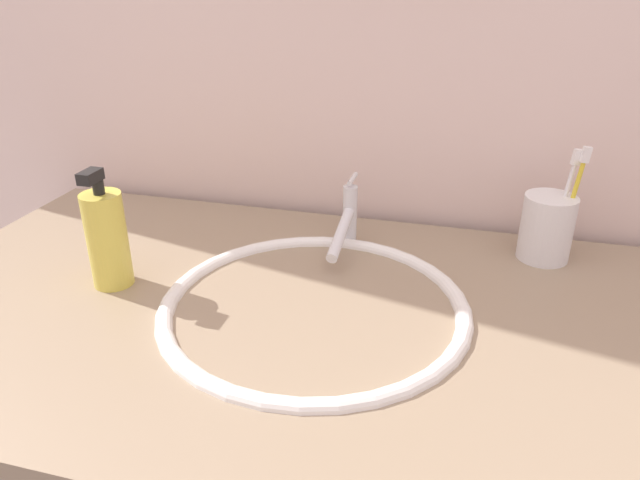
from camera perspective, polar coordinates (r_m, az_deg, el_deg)
name	(u,v)px	position (r m, az deg, el deg)	size (l,w,h in m)	color
tiled_wall_back	(382,25)	(1.06, 5.98, 19.88)	(2.46, 0.04, 2.40)	beige
sink_basin	(315,327)	(0.84, -0.53, -8.42)	(0.43, 0.43, 0.10)	white
faucet	(346,220)	(0.97, 2.57, 1.90)	(0.02, 0.17, 0.11)	silver
toothbrush_cup	(547,228)	(1.00, 21.00, 1.11)	(0.08, 0.08, 0.11)	white
toothbrush_white	(565,196)	(0.99, 22.55, 3.92)	(0.03, 0.02, 0.17)	white
toothbrush_yellow	(573,196)	(0.99, 23.23, 3.92)	(0.03, 0.01, 0.18)	yellow
soap_dispenser	(106,238)	(0.90, -19.89, 0.14)	(0.06, 0.06, 0.18)	#DBCC4C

